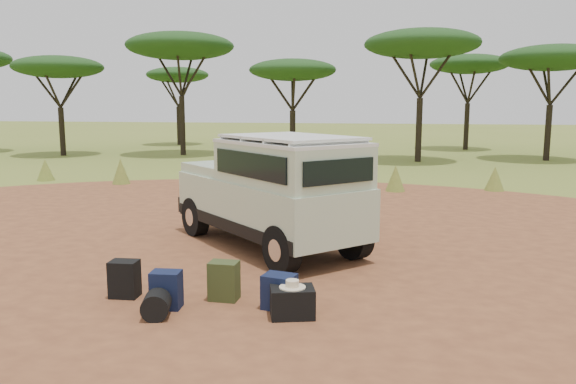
% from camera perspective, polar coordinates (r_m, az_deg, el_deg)
% --- Properties ---
extents(ground, '(140.00, 140.00, 0.00)m').
position_cam_1_polar(ground, '(9.72, -7.50, -6.90)').
color(ground, olive).
rests_on(ground, ground).
extents(dirt_clearing, '(23.00, 23.00, 0.01)m').
position_cam_1_polar(dirt_clearing, '(9.72, -7.50, -6.88)').
color(dirt_clearing, '#975631').
rests_on(dirt_clearing, ground).
extents(grass_fringe, '(36.60, 1.60, 0.90)m').
position_cam_1_polar(grass_fringe, '(17.91, 1.59, 1.74)').
color(grass_fringe, olive).
rests_on(grass_fringe, ground).
extents(acacia_treeline, '(46.70, 13.20, 6.26)m').
position_cam_1_polar(acacia_treeline, '(28.85, 6.62, 13.29)').
color(acacia_treeline, black).
rests_on(acacia_treeline, ground).
extents(safari_vehicle, '(4.24, 4.21, 2.10)m').
position_cam_1_polar(safari_vehicle, '(10.27, -1.62, -0.17)').
color(safari_vehicle, beige).
rests_on(safari_vehicle, ground).
extents(backpack_black, '(0.40, 0.30, 0.52)m').
position_cam_1_polar(backpack_black, '(8.12, -16.28, -8.49)').
color(backpack_black, black).
rests_on(backpack_black, ground).
extents(backpack_navy, '(0.40, 0.31, 0.50)m').
position_cam_1_polar(backpack_navy, '(7.56, -12.26, -9.70)').
color(backpack_navy, '#12173A').
rests_on(backpack_navy, ground).
extents(backpack_olive, '(0.39, 0.29, 0.54)m').
position_cam_1_polar(backpack_olive, '(7.74, -6.52, -8.97)').
color(backpack_olive, '#35441F').
rests_on(backpack_olive, ground).
extents(duffel_navy, '(0.46, 0.39, 0.46)m').
position_cam_1_polar(duffel_navy, '(7.38, -0.89, -10.11)').
color(duffel_navy, '#12173A').
rests_on(duffel_navy, ground).
extents(hard_case, '(0.63, 0.52, 0.38)m').
position_cam_1_polar(hard_case, '(7.13, 0.45, -11.15)').
color(hard_case, black).
rests_on(hard_case, ground).
extents(stuff_sack, '(0.43, 0.43, 0.34)m').
position_cam_1_polar(stuff_sack, '(7.28, -13.25, -11.13)').
color(stuff_sack, black).
rests_on(stuff_sack, ground).
extents(safari_hat, '(0.33, 0.33, 0.10)m').
position_cam_1_polar(safari_hat, '(7.05, 0.45, -9.41)').
color(safari_hat, beige).
rests_on(safari_hat, hard_case).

